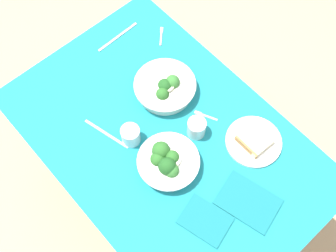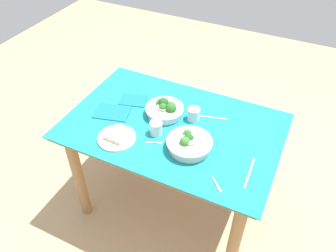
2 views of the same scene
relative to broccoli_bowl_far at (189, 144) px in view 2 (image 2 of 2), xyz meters
name	(u,v)px [view 2 (image 2 of 2)]	position (x,y,z in m)	size (l,w,h in m)	color
ground_plane	(172,204)	(0.16, -0.14, -0.80)	(6.00, 6.00, 0.00)	tan
dining_table	(173,142)	(0.16, -0.14, -0.18)	(1.24, 0.82, 0.77)	#197A84
broccoli_bowl_far	(189,144)	(0.00, 0.00, 0.00)	(0.25, 0.25, 0.09)	silver
broccoli_bowl_near	(165,109)	(0.24, -0.21, 0.00)	(0.23, 0.23, 0.10)	white
bread_side_plate	(117,137)	(0.39, 0.10, -0.02)	(0.22, 0.22, 0.04)	silver
water_glass_center	(194,114)	(0.07, -0.24, 0.00)	(0.07, 0.07, 0.08)	silver
water_glass_side	(156,128)	(0.21, -0.03, 0.00)	(0.07, 0.07, 0.08)	silver
fork_by_far_bowl	(217,185)	(-0.22, 0.18, -0.03)	(0.08, 0.08, 0.00)	#B7B7BC
fork_by_near_bowl	(154,143)	(0.19, 0.04, -0.03)	(0.09, 0.05, 0.00)	#B7B7BC
table_knife_left	(210,117)	(-0.01, -0.29, -0.03)	(0.21, 0.01, 0.00)	#B7B7BC
table_knife_right	(249,173)	(-0.34, 0.03, -0.03)	(0.21, 0.01, 0.00)	#B7B7BC
napkin_folded_upper	(112,112)	(0.54, -0.08, -0.03)	(0.21, 0.15, 0.01)	#156870
napkin_folded_lower	(133,100)	(0.49, -0.24, -0.03)	(0.17, 0.13, 0.01)	#156870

